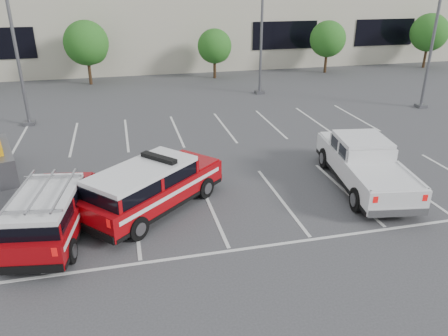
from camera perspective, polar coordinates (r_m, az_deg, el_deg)
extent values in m
plane|color=#3B3B3E|center=(15.95, -1.75, -5.17)|extent=(120.00, 120.00, 0.00)
cube|color=silver|center=(19.95, -4.42, 0.90)|extent=(23.00, 15.00, 0.01)
cube|color=#BAB49E|center=(45.94, -10.55, 18.57)|extent=(60.00, 15.00, 8.00)
cylinder|color=#3F2B19|center=(36.41, -17.13, 11.83)|extent=(0.24, 0.24, 1.84)
sphere|color=#225617|center=(36.06, -17.56, 15.31)|extent=(3.37, 3.37, 3.37)
sphere|color=#225617|center=(36.30, -16.80, 14.63)|extent=(2.24, 2.24, 2.24)
cylinder|color=#3F2B19|center=(37.20, -1.22, 12.81)|extent=(0.24, 0.24, 1.51)
sphere|color=#225617|center=(36.90, -1.25, 15.63)|extent=(2.77, 2.77, 2.77)
sphere|color=#225617|center=(37.24, -0.69, 15.05)|extent=(1.85, 1.85, 1.85)
cylinder|color=#3F2B19|center=(40.48, 13.13, 13.22)|extent=(0.24, 0.24, 1.67)
sphere|color=#225617|center=(40.19, 13.40, 16.08)|extent=(3.07, 3.07, 3.07)
sphere|color=#225617|center=(40.60, 13.73, 15.46)|extent=(2.05, 2.05, 2.05)
cylinder|color=#3F2B19|center=(45.76, 24.75, 12.96)|extent=(0.24, 0.24, 1.84)
sphere|color=#225617|center=(45.48, 25.24, 15.72)|extent=(3.37, 3.37, 3.37)
sphere|color=#225617|center=(45.94, 25.39, 15.10)|extent=(2.24, 2.24, 2.24)
cube|color=#59595E|center=(27.29, -24.04, 5.38)|extent=(0.60, 0.60, 0.20)
cylinder|color=#59595E|center=(26.36, -25.84, 15.52)|extent=(0.18, 0.18, 10.00)
cube|color=#59595E|center=(32.18, 4.66, 9.85)|extent=(0.60, 0.60, 0.20)
cylinder|color=#59595E|center=(31.40, 4.96, 18.58)|extent=(0.18, 0.18, 10.00)
cube|color=#59595E|center=(31.19, 24.31, 7.41)|extent=(0.60, 0.60, 0.20)
cylinder|color=#59595E|center=(30.38, 25.89, 16.28)|extent=(0.18, 0.18, 10.00)
cube|color=maroon|center=(15.70, -9.17, -2.83)|extent=(5.47, 5.18, 0.85)
cube|color=black|center=(15.10, -10.63, -1.33)|extent=(4.16, 3.99, 0.44)
cube|color=silver|center=(14.98, -10.72, -0.28)|extent=(4.08, 3.91, 0.16)
cube|color=black|center=(15.48, -8.52, 1.32)|extent=(1.20, 1.30, 0.15)
cube|color=silver|center=(18.07, 17.90, 0.03)|extent=(3.03, 6.37, 0.89)
cube|color=black|center=(18.30, 17.54, 2.66)|extent=(2.25, 2.44, 0.46)
cube|color=silver|center=(18.20, 17.66, 3.59)|extent=(2.21, 2.39, 0.17)
cube|color=maroon|center=(15.00, -21.56, -5.82)|extent=(2.61, 5.06, 0.79)
cube|color=black|center=(14.33, -22.41, -4.62)|extent=(2.23, 3.54, 0.42)
cube|color=silver|center=(14.20, -22.58, -3.61)|extent=(2.18, 3.47, 0.15)
cube|color=#A5A5A8|center=(14.09, -22.75, -2.65)|extent=(2.23, 3.22, 0.06)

